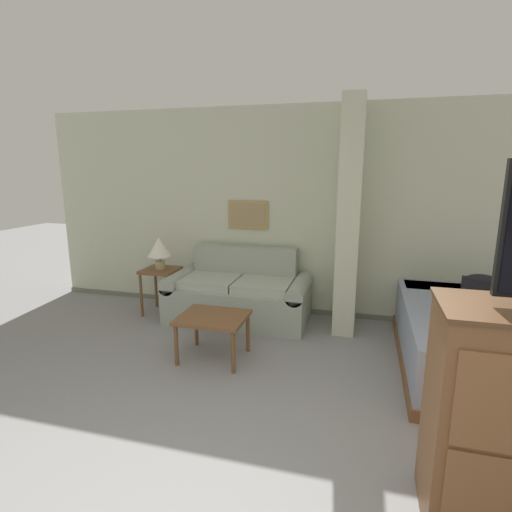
{
  "coord_description": "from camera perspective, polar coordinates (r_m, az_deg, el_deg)",
  "views": [
    {
      "loc": [
        0.65,
        -1.31,
        1.84
      ],
      "look_at": [
        -0.31,
        2.17,
        1.05
      ],
      "focal_mm": 28.0,
      "sensor_mm": 36.0,
      "label": 1
    }
  ],
  "objects": [
    {
      "name": "backpack",
      "position": [
        3.95,
        29.33,
        -5.01
      ],
      "size": [
        0.27,
        0.24,
        0.39
      ],
      "color": "black",
      "rests_on": "bed"
    },
    {
      "name": "wall_partition_pillar",
      "position": [
        4.64,
        13.19,
        5.34
      ],
      "size": [
        0.24,
        0.65,
        2.6
      ],
      "color": "beige",
      "rests_on": "ground_plane"
    },
    {
      "name": "wall_back",
      "position": [
        5.06,
        7.92,
        6.04
      ],
      "size": [
        7.28,
        0.16,
        2.6
      ],
      "color": "beige",
      "rests_on": "ground_plane"
    },
    {
      "name": "table_lamp",
      "position": [
        5.19,
        -13.66,
        1.11
      ],
      "size": [
        0.29,
        0.29,
        0.41
      ],
      "color": "tan",
      "rests_on": "side_table"
    },
    {
      "name": "bed",
      "position": [
        4.32,
        29.6,
        -10.41
      ],
      "size": [
        1.43,
        2.04,
        0.57
      ],
      "color": "brown",
      "rests_on": "ground_plane"
    },
    {
      "name": "side_table",
      "position": [
        5.27,
        -13.45,
        -2.92
      ],
      "size": [
        0.43,
        0.43,
        0.59
      ],
      "color": "brown",
      "rests_on": "ground_plane"
    },
    {
      "name": "couch",
      "position": [
        4.98,
        -2.44,
        -5.47
      ],
      "size": [
        1.73,
        0.84,
        0.87
      ],
      "color": "#99A393",
      "rests_on": "ground_plane"
    },
    {
      "name": "coffee_table",
      "position": [
        3.97,
        -6.17,
        -9.22
      ],
      "size": [
        0.65,
        0.55,
        0.44
      ],
      "color": "brown",
      "rests_on": "ground_plane"
    }
  ]
}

